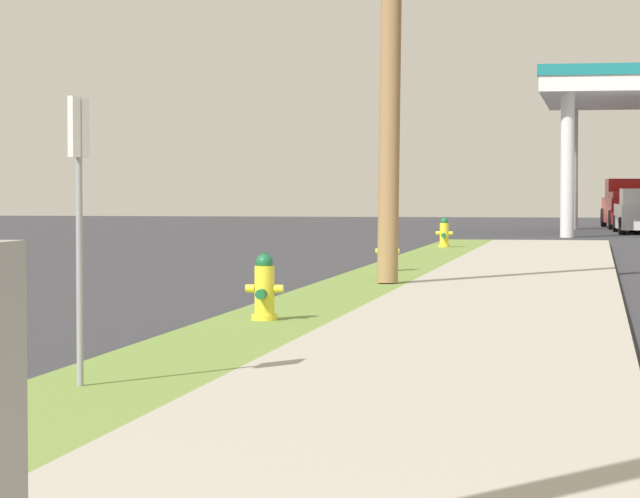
{
  "coord_description": "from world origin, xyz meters",
  "views": [
    {
      "loc": [
        4.24,
        -3.07,
        1.57
      ],
      "look_at": [
        1.13,
        13.94,
        0.88
      ],
      "focal_mm": 84.82,
      "sensor_mm": 36.0,
      "label": 1
    }
  ],
  "objects": [
    {
      "name": "truck_red_at_far_bay",
      "position": [
        5.65,
        58.2,
        0.91
      ],
      "size": [
        2.44,
        5.52,
        1.97
      ],
      "color": "red",
      "rests_on": "ground"
    },
    {
      "name": "street_sign_post",
      "position": [
        0.52,
        7.49,
        1.63
      ],
      "size": [
        0.05,
        0.36,
        2.12
      ],
      "color": "gray",
      "rests_on": "grass_verge"
    },
    {
      "name": "fire_hydrant_second",
      "position": [
        0.65,
        13.17,
        0.45
      ],
      "size": [
        0.42,
        0.38,
        0.74
      ],
      "color": "yellow",
      "rests_on": "grass_verge"
    },
    {
      "name": "fire_hydrant_third",
      "position": [
        0.63,
        23.34,
        0.45
      ],
      "size": [
        0.42,
        0.37,
        0.74
      ],
      "color": "yellow",
      "rests_on": "grass_verge"
    },
    {
      "name": "fire_hydrant_fourth",
      "position": [
        0.55,
        34.28,
        0.45
      ],
      "size": [
        0.42,
        0.38,
        0.74
      ],
      "color": "yellow",
      "rests_on": "grass_verge"
    }
  ]
}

